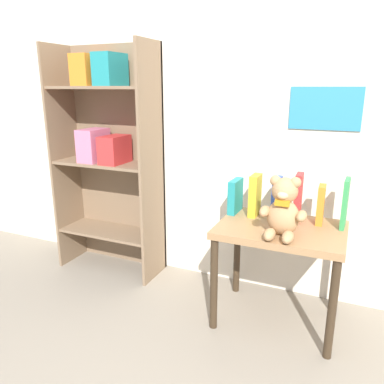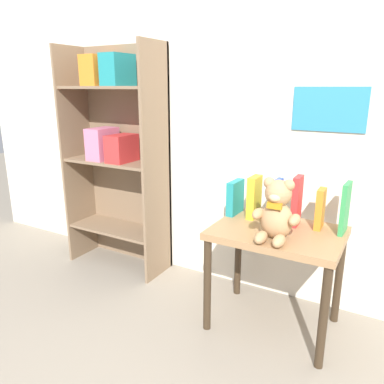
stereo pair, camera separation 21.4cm
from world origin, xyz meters
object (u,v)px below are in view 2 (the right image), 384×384
(book_standing_green, at_px, (345,208))
(display_table, at_px, (277,245))
(teddy_bear, at_px, (276,212))
(book_standing_blue, at_px, (276,200))
(bookshelf_side, at_px, (117,145))
(book_standing_red, at_px, (297,201))
(book_standing_yellow, at_px, (254,197))
(book_standing_orange, at_px, (320,209))
(book_standing_teal, at_px, (235,197))

(book_standing_green, bearing_deg, display_table, -154.39)
(teddy_bear, xyz_separation_m, book_standing_blue, (-0.08, 0.25, -0.02))
(bookshelf_side, relative_size, book_standing_red, 5.81)
(book_standing_blue, bearing_deg, book_standing_red, -7.82)
(book_standing_yellow, xyz_separation_m, book_standing_orange, (0.35, 0.01, -0.01))
(book_standing_green, bearing_deg, book_standing_red, -175.13)
(book_standing_blue, relative_size, book_standing_red, 0.85)
(book_standing_teal, height_order, book_standing_blue, book_standing_blue)
(bookshelf_side, distance_m, teddy_bear, 1.27)
(bookshelf_side, xyz_separation_m, book_standing_yellow, (1.02, -0.08, -0.20))
(bookshelf_side, height_order, book_standing_yellow, bookshelf_side)
(display_table, distance_m, teddy_bear, 0.25)
(bookshelf_side, xyz_separation_m, book_standing_green, (1.48, -0.08, -0.19))
(display_table, distance_m, book_standing_green, 0.38)
(teddy_bear, bearing_deg, book_standing_orange, 58.67)
(book_standing_blue, bearing_deg, display_table, -65.40)
(book_standing_yellow, distance_m, book_standing_orange, 0.35)
(display_table, height_order, book_standing_teal, book_standing_teal)
(teddy_bear, distance_m, book_standing_blue, 0.26)
(book_standing_blue, bearing_deg, book_standing_yellow, -171.97)
(bookshelf_side, distance_m, book_standing_teal, 0.93)
(bookshelf_side, xyz_separation_m, book_standing_red, (1.25, -0.09, -0.18))
(book_standing_teal, xyz_separation_m, book_standing_blue, (0.23, 0.00, 0.02))
(bookshelf_side, height_order, book_standing_blue, bookshelf_side)
(book_standing_yellow, bearing_deg, book_standing_teal, 175.83)
(book_standing_yellow, xyz_separation_m, book_standing_blue, (0.12, 0.01, -0.00))
(book_standing_red, xyz_separation_m, book_standing_orange, (0.12, 0.01, -0.03))
(book_standing_teal, bearing_deg, bookshelf_side, 177.36)
(display_table, xyz_separation_m, teddy_bear, (0.02, -0.12, 0.21))
(book_standing_yellow, distance_m, book_standing_red, 0.23)
(book_standing_teal, height_order, book_standing_orange, book_standing_orange)
(teddy_bear, relative_size, book_standing_green, 1.16)
(book_standing_orange, bearing_deg, book_standing_yellow, -179.97)
(bookshelf_side, xyz_separation_m, book_standing_orange, (1.37, -0.07, -0.21))
(book_standing_green, bearing_deg, teddy_bear, -135.08)
(display_table, bearing_deg, book_standing_teal, 156.14)
(display_table, bearing_deg, teddy_bear, -78.84)
(display_table, distance_m, book_standing_teal, 0.36)
(book_standing_teal, distance_m, book_standing_red, 0.35)
(book_standing_red, bearing_deg, book_standing_orange, 4.97)
(book_standing_yellow, height_order, book_standing_orange, book_standing_yellow)
(display_table, distance_m, book_standing_blue, 0.24)
(book_standing_teal, bearing_deg, book_standing_blue, 2.87)
(teddy_bear, relative_size, book_standing_orange, 1.42)
(book_standing_teal, relative_size, book_standing_green, 0.75)
(book_standing_yellow, bearing_deg, book_standing_orange, 2.90)
(book_standing_yellow, bearing_deg, book_standing_green, 2.04)
(teddy_bear, bearing_deg, book_standing_teal, 141.67)
(book_standing_blue, distance_m, book_standing_green, 0.35)
(display_table, relative_size, book_standing_blue, 2.88)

